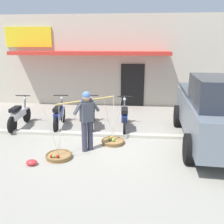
# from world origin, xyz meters

# --- Properties ---
(ground_plane) EXTENTS (90.00, 90.00, 0.00)m
(ground_plane) POSITION_xyz_m (0.00, 0.00, 0.00)
(ground_plane) COLOR #9E998C
(sidewalk_curb) EXTENTS (20.00, 0.24, 0.10)m
(sidewalk_curb) POSITION_xyz_m (0.00, 0.70, 0.05)
(sidewalk_curb) COLOR #BAB4A5
(sidewalk_curb) RESTS_ON ground
(fruit_vendor) EXTENTS (1.37, 1.14, 1.70)m
(fruit_vendor) POSITION_xyz_m (-0.40, -0.44, 0.98)
(fruit_vendor) COLOR #38384C
(fruit_vendor) RESTS_ON ground
(fruit_basket_left_side) EXTENTS (0.69, 0.69, 1.45)m
(fruit_basket_left_side) POSITION_xyz_m (0.26, 0.11, 0.07)
(fruit_basket_left_side) COLOR #9E7542
(fruit_basket_left_side) RESTS_ON ground
(fruit_basket_right_side) EXTENTS (0.69, 0.69, 1.45)m
(fruit_basket_right_side) POSITION_xyz_m (-1.07, -1.00, 0.07)
(fruit_basket_right_side) COLOR #9E7542
(fruit_basket_right_side) RESTS_ON ground
(motorcycle_nearest_shop) EXTENTS (0.54, 1.82, 1.09)m
(motorcycle_nearest_shop) POSITION_xyz_m (-3.18, 1.28, 0.45)
(motorcycle_nearest_shop) COLOR black
(motorcycle_nearest_shop) RESTS_ON ground
(motorcycle_second_in_row) EXTENTS (0.54, 1.82, 1.09)m
(motorcycle_second_in_row) POSITION_xyz_m (-1.77, 1.44, 0.45)
(motorcycle_second_in_row) COLOR black
(motorcycle_second_in_row) RESTS_ON ground
(motorcycle_third_in_row) EXTENTS (0.55, 1.81, 1.09)m
(motorcycle_third_in_row) POSITION_xyz_m (-0.61, 1.54, 0.45)
(motorcycle_third_in_row) COLOR black
(motorcycle_third_in_row) RESTS_ON ground
(motorcycle_end_of_row) EXTENTS (0.54, 1.82, 1.09)m
(motorcycle_end_of_row) POSITION_xyz_m (0.56, 1.44, 0.45)
(motorcycle_end_of_row) COLOR black
(motorcycle_end_of_row) RESTS_ON ground
(parked_truck) EXTENTS (2.42, 4.82, 2.10)m
(parked_truck) POSITION_xyz_m (3.33, 0.30, 1.03)
(parked_truck) COLOR slate
(parked_truck) RESTS_ON ground
(storefront_building) EXTENTS (13.00, 6.00, 4.20)m
(storefront_building) POSITION_xyz_m (-1.14, 7.33, 2.10)
(storefront_building) COLOR beige
(storefront_building) RESTS_ON ground
(plastic_litter_bag) EXTENTS (0.28, 0.22, 0.14)m
(plastic_litter_bag) POSITION_xyz_m (-1.63, -1.42, 0.07)
(plastic_litter_bag) COLOR red
(plastic_litter_bag) RESTS_ON ground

